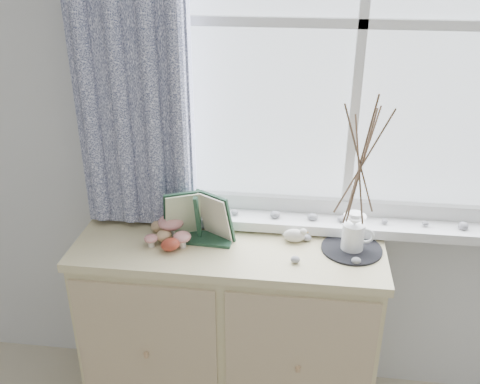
{
  "coord_description": "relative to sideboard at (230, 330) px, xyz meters",
  "views": [
    {
      "loc": [
        0.12,
        -0.0,
        1.94
      ],
      "look_at": [
        -0.1,
        1.7,
        1.1
      ],
      "focal_mm": 40.0,
      "sensor_mm": 36.0,
      "label": 1
    }
  ],
  "objects": [
    {
      "name": "songbird_figurine",
      "position": [
        0.25,
        0.05,
        0.45
      ],
      "size": [
        0.11,
        0.05,
        0.06
      ],
      "primitive_type": null,
      "rotation": [
        0.0,
        0.0,
        -0.02
      ],
      "color": "silver",
      "rests_on": "sideboard"
    },
    {
      "name": "sideboard",
      "position": [
        0.0,
        0.0,
        0.0
      ],
      "size": [
        1.2,
        0.45,
        0.85
      ],
      "color": "#C7BA8B",
      "rests_on": "ground"
    },
    {
      "name": "sideboard_pebbles",
      "position": [
        0.35,
        -0.03,
        0.44
      ],
      "size": [
        0.26,
        0.19,
        0.02
      ],
      "color": "#969699",
      "rests_on": "sideboard"
    },
    {
      "name": "toadstool_cluster",
      "position": [
        -0.23,
        0.0,
        0.48
      ],
      "size": [
        0.18,
        0.16,
        0.09
      ],
      "color": "white",
      "rests_on": "sideboard"
    },
    {
      "name": "twig_pitcher",
      "position": [
        0.47,
        0.02,
        0.79
      ],
      "size": [
        0.24,
        0.24,
        0.64
      ],
      "rotation": [
        0.0,
        0.0,
        -0.08
      ],
      "color": "white",
      "rests_on": "crocheted_doily"
    },
    {
      "name": "wooden_eggs",
      "position": [
        -0.25,
        -0.02,
        0.45
      ],
      "size": [
        0.14,
        0.18,
        0.08
      ],
      "color": "tan",
      "rests_on": "sideboard"
    },
    {
      "name": "crocheted_doily",
      "position": [
        0.47,
        0.02,
        0.43
      ],
      "size": [
        0.23,
        0.23,
        0.01
      ],
      "primitive_type": "cylinder",
      "color": "black",
      "rests_on": "sideboard"
    },
    {
      "name": "botanical_book",
      "position": [
        -0.12,
        -0.01,
        0.53
      ],
      "size": [
        0.31,
        0.15,
        0.21
      ],
      "primitive_type": null,
      "rotation": [
        0.0,
        0.0,
        -0.05
      ],
      "color": "#1E3E2A",
      "rests_on": "sideboard"
    }
  ]
}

